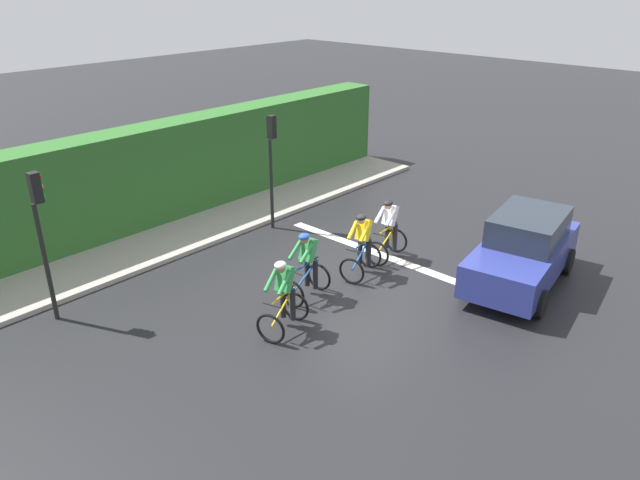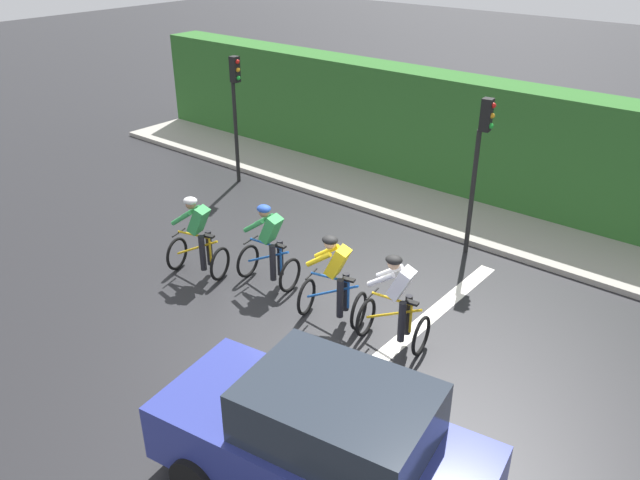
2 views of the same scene
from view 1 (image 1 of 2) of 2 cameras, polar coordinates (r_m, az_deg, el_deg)
name	(u,v)px [view 1 (image 1 of 2)]	position (r m, az deg, el deg)	size (l,w,h in m)	color
ground_plane	(364,273)	(15.26, 4.21, -3.11)	(80.00, 80.00, 0.00)	black
sidewalk_kerb	(170,234)	(17.77, -14.08, 0.52)	(2.80, 19.92, 0.12)	#9E998E
stone_wall_low	(152,220)	(18.41, -15.72, 1.84)	(0.44, 19.92, 0.51)	gray
hedge_wall	(141,179)	(18.24, -16.67, 5.62)	(1.10, 19.92, 2.95)	#2D6628
road_marking_stop_line	(391,258)	(16.07, 6.73, -1.71)	(7.00, 0.30, 0.01)	silver
cyclist_lead	(284,297)	(12.52, -3.49, -5.47)	(0.94, 1.22, 1.66)	black
cyclist_second	(307,267)	(13.74, -1.26, -2.57)	(0.80, 1.15, 1.66)	black
cyclist_mid	(362,246)	(14.81, 4.01, -0.55)	(0.91, 1.21, 1.66)	black
cyclist_fourth	(388,230)	(15.75, 6.53, 0.91)	(0.82, 1.16, 1.66)	black
car_navy	(523,250)	(15.17, 18.79, -0.92)	(2.35, 4.31, 1.76)	navy
traffic_light_near_crossing	(272,155)	(17.20, -4.63, 8.08)	(0.22, 0.31, 3.34)	black
traffic_light_far_junction	(41,225)	(13.60, -25.04, 1.32)	(0.20, 0.31, 3.34)	black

